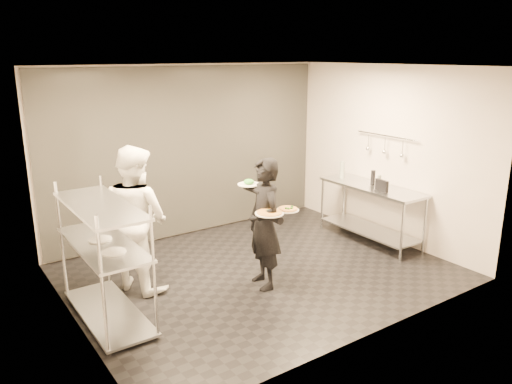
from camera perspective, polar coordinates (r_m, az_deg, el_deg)
room_shell at (r=7.59m, az=-4.65°, el=3.69°), size 5.00×4.00×2.80m
pass_rack at (r=5.90m, az=-16.96°, el=-6.92°), size 0.60×1.60×1.50m
prep_counter at (r=8.23m, az=12.99°, el=-1.28°), size 0.60×1.80×0.92m
utensil_rail at (r=8.20m, az=14.56°, el=5.18°), size 0.07×1.20×0.31m
waiter at (r=6.38m, az=0.95°, el=-3.67°), size 0.52×0.69×1.71m
chef at (r=6.51m, az=-13.58°, el=-2.94°), size 0.99×1.11×1.88m
pizza_plate_near at (r=6.11m, az=1.54°, el=-2.38°), size 0.36×0.36×0.05m
pizza_plate_far at (r=6.27m, az=3.65°, el=-1.97°), size 0.28×0.28×0.05m
salad_plate at (r=6.40m, az=-0.82°, el=1.04°), size 0.29×0.29×0.07m
pos_monitor at (r=7.85m, az=14.18°, el=0.73°), size 0.08×0.25×0.18m
bottle_green at (r=8.53m, az=9.82°, el=2.53°), size 0.08×0.08×0.29m
bottle_clear at (r=8.04m, az=13.88°, el=1.18°), size 0.06×0.06×0.20m
bottle_dark at (r=8.18m, az=13.22°, el=1.60°), size 0.07×0.07×0.24m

